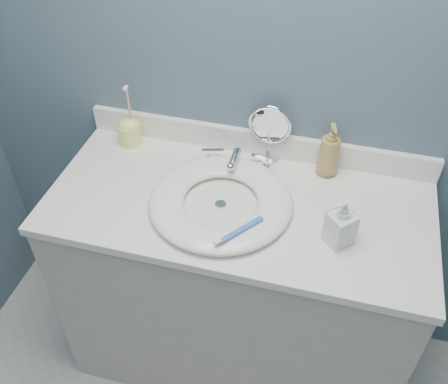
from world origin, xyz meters
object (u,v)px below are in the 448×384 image
(soap_bottle_amber, at_px, (330,150))
(soap_bottle_clear, at_px, (342,222))
(toothbrush_holder, at_px, (130,130))
(makeup_mirror, at_px, (269,131))

(soap_bottle_amber, bearing_deg, soap_bottle_clear, -92.55)
(soap_bottle_amber, xyz_separation_m, toothbrush_holder, (-0.70, -0.01, -0.04))
(toothbrush_holder, bearing_deg, soap_bottle_amber, 1.05)
(toothbrush_holder, bearing_deg, soap_bottle_clear, -20.57)
(soap_bottle_amber, height_order, soap_bottle_clear, soap_bottle_amber)
(makeup_mirror, relative_size, soap_bottle_amber, 1.13)
(makeup_mirror, distance_m, toothbrush_holder, 0.50)
(soap_bottle_amber, height_order, toothbrush_holder, toothbrush_holder)
(makeup_mirror, xyz_separation_m, soap_bottle_amber, (0.21, -0.02, -0.02))
(soap_bottle_clear, bearing_deg, toothbrush_holder, -155.70)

